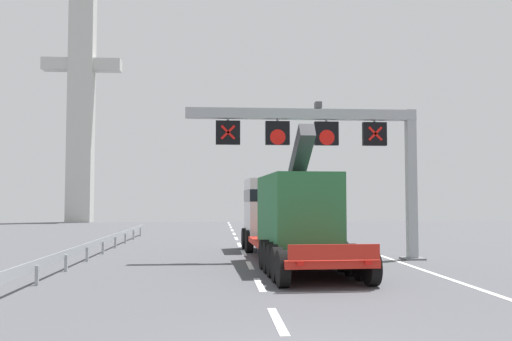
% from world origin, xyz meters
% --- Properties ---
extents(lane_markings, '(0.20, 60.62, 0.01)m').
position_xyz_m(lane_markings, '(-0.07, 23.01, 0.01)').
color(lane_markings, silver).
rests_on(lane_markings, ground).
extents(edge_line_right, '(0.20, 63.00, 0.01)m').
position_xyz_m(edge_line_right, '(6.20, 12.00, 0.01)').
color(edge_line_right, silver).
rests_on(edge_line_right, ground).
extents(overhead_lane_gantry, '(10.29, 0.90, 6.83)m').
position_xyz_m(overhead_lane_gantry, '(3.59, 14.92, 5.22)').
color(overhead_lane_gantry, '#9EA0A5').
rests_on(overhead_lane_gantry, ground).
extents(heavy_haul_truck_red, '(3.52, 14.15, 5.30)m').
position_xyz_m(heavy_haul_truck_red, '(1.63, 15.37, 1.99)').
color(heavy_haul_truck_red, red).
rests_on(heavy_haul_truck_red, ground).
extents(guardrail_left, '(0.13, 34.23, 0.76)m').
position_xyz_m(guardrail_left, '(-6.84, 15.11, 0.56)').
color(guardrail_left, '#999EA3').
rests_on(guardrail_left, ground).
extents(bridge_pylon_distant, '(9.00, 2.00, 29.64)m').
position_xyz_m(bridge_pylon_distant, '(-17.21, 55.03, 15.21)').
color(bridge_pylon_distant, '#B7B7B2').
rests_on(bridge_pylon_distant, ground).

